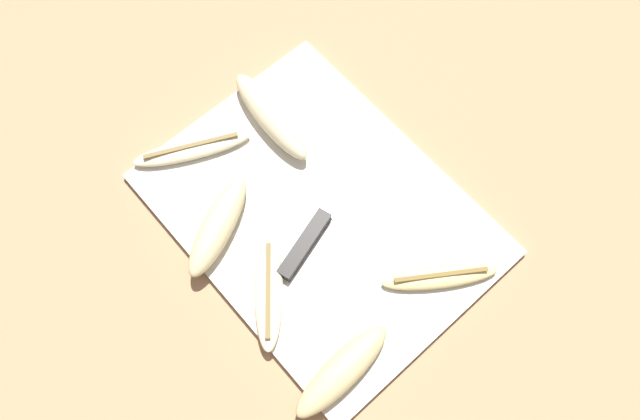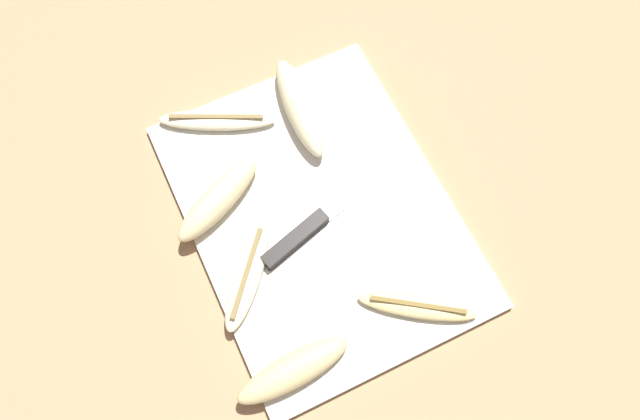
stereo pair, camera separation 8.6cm
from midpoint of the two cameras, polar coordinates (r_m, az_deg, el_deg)
name	(u,v)px [view 2 (the right image)]	position (r m, az deg, el deg)	size (l,w,h in m)	color
ground_plane	(320,216)	(0.89, 2.77, -0.87)	(4.00, 4.00, 0.00)	tan
cutting_board	(320,214)	(0.88, 2.79, -0.74)	(0.46, 0.35, 0.01)	silver
knife	(311,226)	(0.86, 2.00, -1.88)	(0.09, 0.26, 0.02)	black
banana_bright_far	(217,120)	(0.93, -6.80, 7.86)	(0.11, 0.17, 0.02)	beige
banana_golden_short	(418,306)	(0.84, 11.84, -9.01)	(0.12, 0.15, 0.02)	#EDD689
banana_cream_curved	(300,108)	(0.92, 0.83, 9.03)	(0.17, 0.06, 0.04)	beige
banana_spotted_left	(294,370)	(0.81, 0.70, -14.85)	(0.05, 0.16, 0.03)	#DBC684
banana_ripe_center	(218,199)	(0.87, -6.52, 0.62)	(0.11, 0.16, 0.04)	beige
banana_pale_long	(247,274)	(0.84, -3.74, -6.30)	(0.15, 0.13, 0.02)	beige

